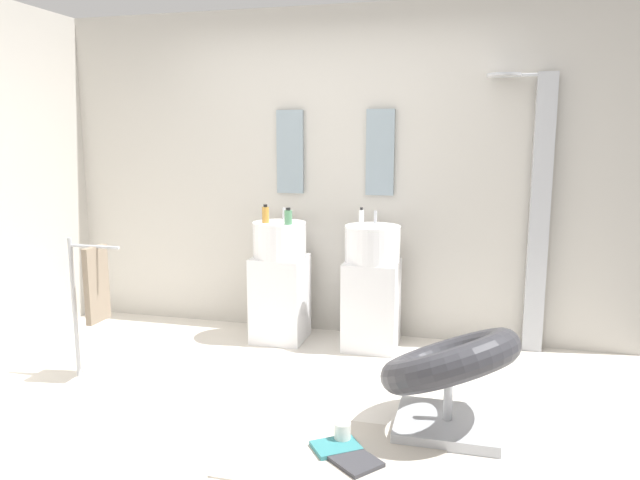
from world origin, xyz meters
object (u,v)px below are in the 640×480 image
(towel_rack, at_px, (93,287))
(soap_bottle_white, at_px, (361,216))
(pedestal_sink_right, at_px, (372,286))
(coffee_mug, at_px, (342,433))
(soap_bottle_amber, at_px, (266,214))
(shower_column, at_px, (538,209))
(soap_bottle_green, at_px, (288,217))
(pedestal_sink_left, at_px, (280,281))
(magazine_teal, at_px, (336,447))
(magazine_charcoal, at_px, (352,459))
(lounge_chair, at_px, (449,369))

(towel_rack, xyz_separation_m, soap_bottle_white, (1.56, 1.14, 0.37))
(pedestal_sink_right, bearing_deg, coffee_mug, -85.96)
(towel_rack, distance_m, soap_bottle_amber, 1.36)
(shower_column, bearing_deg, soap_bottle_white, -172.61)
(soap_bottle_green, distance_m, soap_bottle_amber, 0.20)
(pedestal_sink_left, height_order, towel_rack, pedestal_sink_left)
(pedestal_sink_right, relative_size, soap_bottle_amber, 7.39)
(soap_bottle_white, bearing_deg, towel_rack, -143.94)
(pedestal_sink_right, distance_m, towel_rack, 1.98)
(pedestal_sink_right, relative_size, shower_column, 0.51)
(magazine_teal, height_order, soap_bottle_amber, soap_bottle_amber)
(soap_bottle_green, bearing_deg, soap_bottle_amber, 167.52)
(magazine_charcoal, height_order, magazine_teal, magazine_teal)
(coffee_mug, xyz_separation_m, soap_bottle_white, (-0.21, 1.58, 0.94))
(towel_rack, distance_m, magazine_charcoal, 2.05)
(magazine_charcoal, distance_m, coffee_mug, 0.20)
(pedestal_sink_right, relative_size, towel_rack, 1.10)
(pedestal_sink_right, relative_size, soap_bottle_white, 8.36)
(lounge_chair, distance_m, towel_rack, 2.32)
(lounge_chair, relative_size, magazine_charcoal, 3.88)
(shower_column, height_order, soap_bottle_white, shower_column)
(soap_bottle_green, relative_size, soap_bottle_white, 1.02)
(soap_bottle_white, bearing_deg, soap_bottle_green, -161.44)
(lounge_chair, xyz_separation_m, coffee_mug, (-0.53, -0.30, -0.29))
(magazine_teal, xyz_separation_m, soap_bottle_green, (-0.72, 1.48, 0.98))
(shower_column, height_order, magazine_teal, shower_column)
(pedestal_sink_right, xyz_separation_m, towel_rack, (-1.67, -1.06, 0.15))
(coffee_mug, height_order, soap_bottle_amber, soap_bottle_amber)
(towel_rack, bearing_deg, shower_column, 24.66)
(pedestal_sink_right, height_order, soap_bottle_amber, soap_bottle_amber)
(shower_column, height_order, soap_bottle_amber, shower_column)
(pedestal_sink_left, xyz_separation_m, towel_rack, (-0.93, -1.06, 0.15))
(pedestal_sink_left, distance_m, coffee_mug, 1.77)
(magazine_charcoal, xyz_separation_m, coffee_mug, (-0.09, 0.17, 0.04))
(pedestal_sink_left, relative_size, soap_bottle_white, 8.36)
(coffee_mug, xyz_separation_m, soap_bottle_green, (-0.73, 1.41, 0.94))
(magazine_charcoal, xyz_separation_m, soap_bottle_white, (-0.30, 1.75, 0.98))
(pedestal_sink_left, height_order, pedestal_sink_right, same)
(magazine_charcoal, distance_m, soap_bottle_green, 2.03)
(towel_rack, distance_m, soap_bottle_green, 1.46)
(shower_column, distance_m, soap_bottle_green, 1.84)
(towel_rack, bearing_deg, soap_bottle_green, 42.83)
(lounge_chair, height_order, soap_bottle_amber, soap_bottle_amber)
(pedestal_sink_right, xyz_separation_m, magazine_teal, (0.09, -1.58, -0.46))
(shower_column, distance_m, lounge_chair, 1.71)
(magazine_teal, xyz_separation_m, coffee_mug, (0.02, 0.07, 0.04))
(shower_column, bearing_deg, soap_bottle_green, -169.25)
(soap_bottle_white, bearing_deg, coffee_mug, -82.51)
(shower_column, distance_m, soap_bottle_white, 1.29)
(pedestal_sink_right, bearing_deg, magazine_charcoal, -83.37)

